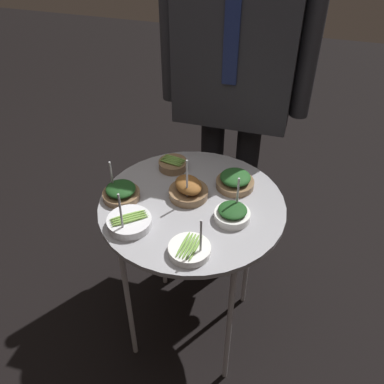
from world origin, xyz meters
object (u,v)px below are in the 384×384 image
at_px(bowl_spinach_front_right, 235,181).
at_px(bowl_spinach_front_left, 232,214).
at_px(bowl_asparagus_near_rim, 190,249).
at_px(bowl_spinach_far_rim, 121,192).
at_px(bowl_asparagus_mid_left, 129,222).
at_px(waiter_figure, 236,64).
at_px(bowl_roast_center, 188,189).
at_px(serving_cart, 192,215).
at_px(bowl_asparagus_front_center, 173,164).

relative_size(bowl_spinach_front_right, bowl_spinach_front_left, 0.94).
distance_m(bowl_asparagus_near_rim, bowl_spinach_far_rim, 0.36).
distance_m(bowl_asparagus_mid_left, bowl_spinach_front_left, 0.34).
bearing_deg(bowl_spinach_far_rim, waiter_figure, 61.63).
relative_size(bowl_roast_center, bowl_spinach_front_left, 1.21).
height_order(serving_cart, bowl_asparagus_front_center, bowl_asparagus_front_center).
distance_m(bowl_roast_center, waiter_figure, 0.53).
bearing_deg(bowl_spinach_front_right, bowl_asparagus_near_rim, -100.21).
bearing_deg(waiter_figure, bowl_spinach_front_right, -75.67).
bearing_deg(bowl_spinach_front_right, bowl_asparagus_front_center, 169.48).
xyz_separation_m(bowl_spinach_far_rim, bowl_asparagus_mid_left, (0.08, -0.13, -0.01)).
relative_size(bowl_roast_center, bowl_asparagus_near_rim, 1.21).
distance_m(bowl_spinach_front_left, waiter_figure, 0.61).
bearing_deg(bowl_spinach_front_right, bowl_spinach_far_rim, -154.87).
height_order(serving_cart, bowl_spinach_front_right, bowl_spinach_front_right).
bearing_deg(bowl_asparagus_front_center, bowl_roast_center, -54.33).
height_order(bowl_roast_center, bowl_asparagus_front_center, bowl_roast_center).
xyz_separation_m(serving_cart, bowl_spinach_front_right, (0.12, 0.13, 0.08)).
height_order(bowl_spinach_front_right, waiter_figure, waiter_figure).
relative_size(serving_cart, bowl_spinach_front_left, 4.89).
bearing_deg(waiter_figure, bowl_asparagus_mid_left, -106.97).
bearing_deg(bowl_asparagus_front_center, bowl_asparagus_mid_left, -95.73).
height_order(serving_cart, bowl_roast_center, bowl_roast_center).
bearing_deg(bowl_roast_center, bowl_asparagus_near_rim, -72.69).
height_order(bowl_spinach_far_rim, bowl_asparagus_front_center, bowl_spinach_far_rim).
xyz_separation_m(serving_cart, bowl_asparagus_near_rim, (0.06, -0.23, 0.07)).
height_order(bowl_spinach_front_right, bowl_asparagus_mid_left, bowl_asparagus_mid_left).
distance_m(serving_cart, bowl_asparagus_front_center, 0.23).
bearing_deg(bowl_asparagus_front_center, bowl_asparagus_near_rim, -65.35).
relative_size(bowl_spinach_front_right, bowl_spinach_far_rim, 1.00).
relative_size(bowl_asparagus_near_rim, bowl_spinach_far_rim, 1.06).
distance_m(bowl_asparagus_near_rim, bowl_spinach_front_right, 0.37).
distance_m(serving_cart, bowl_asparagus_mid_left, 0.24).
relative_size(bowl_asparagus_near_rim, waiter_figure, 0.09).
height_order(bowl_roast_center, bowl_asparagus_mid_left, bowl_roast_center).
xyz_separation_m(bowl_spinach_front_right, bowl_spinach_front_left, (0.03, -0.17, -0.00)).
bearing_deg(bowl_spinach_front_right, serving_cart, -132.49).
bearing_deg(bowl_spinach_front_left, waiter_figure, 102.50).
bearing_deg(bowl_spinach_front_right, bowl_spinach_front_left, -81.23).
distance_m(serving_cart, bowl_spinach_far_rim, 0.26).
relative_size(bowl_spinach_far_rim, bowl_asparagus_mid_left, 0.84).
xyz_separation_m(bowl_asparagus_mid_left, bowl_spinach_front_left, (0.31, 0.13, 0.01)).
bearing_deg(serving_cart, bowl_roast_center, 124.07).
height_order(bowl_asparagus_near_rim, waiter_figure, waiter_figure).
xyz_separation_m(bowl_asparagus_mid_left, bowl_asparagus_front_center, (0.03, 0.35, 0.00)).
xyz_separation_m(bowl_asparagus_near_rim, bowl_spinach_front_left, (0.09, 0.19, 0.01)).
xyz_separation_m(serving_cart, bowl_spinach_far_rim, (-0.25, -0.04, 0.08)).
bearing_deg(bowl_spinach_far_rim, bowl_roast_center, 17.93).
height_order(bowl_roast_center, bowl_spinach_far_rim, bowl_roast_center).
bearing_deg(bowl_spinach_front_left, bowl_asparagus_near_rim, -116.17).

